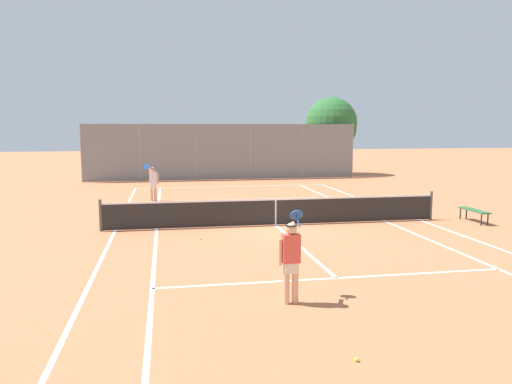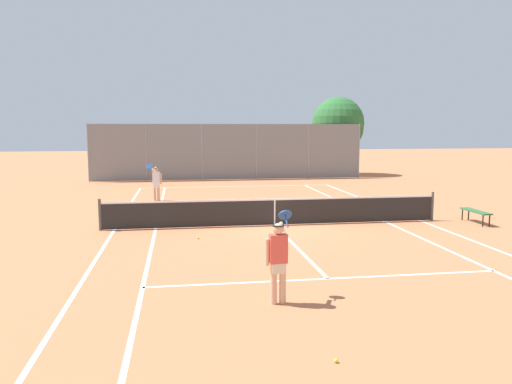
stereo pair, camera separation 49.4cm
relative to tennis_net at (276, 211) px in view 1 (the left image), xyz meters
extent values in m
plane|color=#C67047|center=(0.00, 0.00, -0.51)|extent=(120.00, 120.00, 0.00)
cube|color=silver|center=(0.00, 11.90, -0.51)|extent=(11.00, 0.10, 0.01)
cube|color=silver|center=(-5.50, 0.00, -0.51)|extent=(0.10, 23.80, 0.01)
cube|color=silver|center=(5.50, 0.00, -0.51)|extent=(0.10, 23.80, 0.01)
cube|color=silver|center=(-4.13, 0.00, -0.51)|extent=(0.10, 23.80, 0.01)
cube|color=silver|center=(4.13, 0.00, -0.51)|extent=(0.10, 23.80, 0.01)
cube|color=silver|center=(0.00, -6.40, -0.51)|extent=(8.26, 0.10, 0.01)
cube|color=silver|center=(0.00, 6.40, -0.51)|extent=(8.26, 0.10, 0.01)
cube|color=silver|center=(0.00, 0.00, -0.51)|extent=(0.10, 12.80, 0.01)
cylinder|color=#474C47|center=(-5.95, 0.00, 0.03)|extent=(0.10, 0.10, 1.07)
cylinder|color=#474C47|center=(5.95, 0.00, 0.03)|extent=(0.10, 0.10, 1.07)
cube|color=black|center=(0.00, 0.00, -0.04)|extent=(11.90, 0.02, 0.89)
cube|color=white|center=(0.00, 0.00, 0.41)|extent=(11.90, 0.03, 0.06)
cube|color=white|center=(0.00, 0.00, -0.06)|extent=(0.05, 0.03, 0.89)
cylinder|color=#D8A884|center=(-1.53, -7.81, -0.10)|extent=(0.13, 0.13, 0.82)
cylinder|color=#D8A884|center=(-1.35, -7.80, -0.10)|extent=(0.13, 0.13, 0.82)
cube|color=beige|center=(-1.44, -7.80, 0.23)|extent=(0.29, 0.19, 0.24)
cube|color=#D84C3F|center=(-1.44, -7.80, 0.59)|extent=(0.35, 0.21, 0.56)
sphere|color=#D8A884|center=(-1.44, -7.80, 0.98)|extent=(0.22, 0.22, 0.22)
cylinder|color=black|center=(-1.44, -7.80, 1.05)|extent=(0.23, 0.23, 0.02)
cylinder|color=#D8A884|center=(-1.66, -7.81, 0.53)|extent=(0.08, 0.08, 0.52)
cylinder|color=#D8A884|center=(-1.32, -7.66, 0.88)|extent=(0.09, 0.46, 0.35)
cylinder|color=#1E4C99|center=(-1.19, -7.40, 1.04)|extent=(0.04, 0.25, 0.22)
cylinder|color=#1E4C99|center=(-1.20, -7.28, 1.15)|extent=(0.29, 0.21, 0.23)
cylinder|color=#D8A884|center=(-4.29, 6.79, -0.10)|extent=(0.13, 0.13, 0.82)
cylinder|color=#D8A884|center=(-4.47, 6.80, -0.10)|extent=(0.13, 0.13, 0.82)
cube|color=white|center=(-4.38, 6.79, 0.23)|extent=(0.28, 0.18, 0.24)
cube|color=white|center=(-4.38, 6.79, 0.59)|extent=(0.34, 0.20, 0.56)
sphere|color=#D8A884|center=(-4.38, 6.79, 0.98)|extent=(0.22, 0.22, 0.22)
cylinder|color=black|center=(-4.38, 6.79, 1.05)|extent=(0.23, 0.23, 0.02)
cylinder|color=#D8A884|center=(-4.16, 6.79, 0.53)|extent=(0.08, 0.08, 0.52)
cylinder|color=#D8A884|center=(-4.51, 6.66, 0.88)|extent=(0.09, 0.46, 0.35)
cylinder|color=#1E4C99|center=(-4.64, 6.40, 1.04)|extent=(0.04, 0.25, 0.22)
cylinder|color=#1E4C99|center=(-4.65, 6.28, 1.15)|extent=(0.28, 0.20, 0.23)
sphere|color=#D1DB33|center=(-2.76, -1.82, -0.48)|extent=(0.07, 0.07, 0.07)
sphere|color=#D1DB33|center=(-1.09, -10.37, -0.48)|extent=(0.07, 0.07, 0.07)
cube|color=#2D6638|center=(7.23, -0.75, -0.07)|extent=(0.36, 1.50, 0.05)
cylinder|color=#262626|center=(7.11, -1.39, -0.30)|extent=(0.05, 0.05, 0.41)
cylinder|color=#262626|center=(7.11, -0.11, -0.30)|extent=(0.05, 0.05, 0.41)
cylinder|color=#262626|center=(7.36, -1.39, -0.30)|extent=(0.05, 0.05, 0.41)
cylinder|color=#262626|center=(7.36, -0.11, -0.30)|extent=(0.05, 0.05, 0.41)
cylinder|color=gray|center=(-8.99, 15.88, 1.34)|extent=(0.08, 0.08, 3.69)
cylinder|color=gray|center=(-5.39, 15.88, 1.34)|extent=(0.08, 0.08, 3.69)
cylinder|color=gray|center=(-1.80, 15.88, 1.34)|extent=(0.08, 0.08, 3.69)
cylinder|color=gray|center=(1.80, 15.88, 1.34)|extent=(0.08, 0.08, 3.69)
cylinder|color=gray|center=(5.39, 15.88, 1.34)|extent=(0.08, 0.08, 3.69)
cylinder|color=gray|center=(8.99, 15.88, 1.34)|extent=(0.08, 0.08, 3.69)
cube|color=slate|center=(0.00, 15.88, 1.34)|extent=(17.97, 0.02, 3.65)
cylinder|color=brown|center=(8.27, 18.40, 0.71)|extent=(0.32, 0.32, 2.45)
sphere|color=#2D6B33|center=(8.27, 18.40, 3.26)|extent=(3.78, 3.78, 3.78)
sphere|color=#2D6B33|center=(8.76, 18.07, 2.79)|extent=(2.54, 2.54, 2.54)
camera|label=1|loc=(-3.80, -16.94, 2.90)|focal=35.00mm
camera|label=2|loc=(-3.31, -17.02, 2.90)|focal=35.00mm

